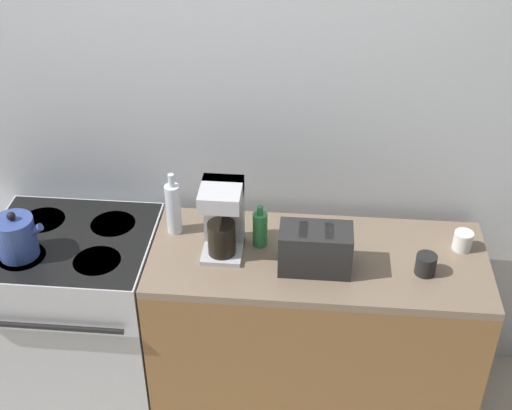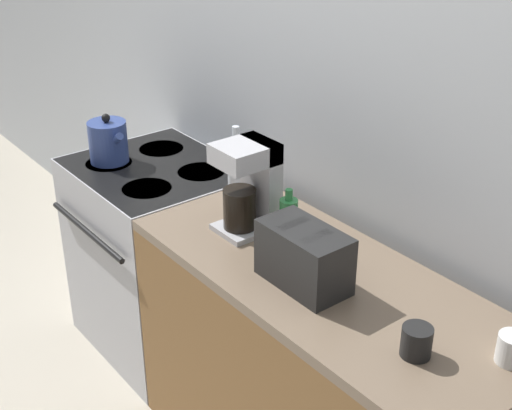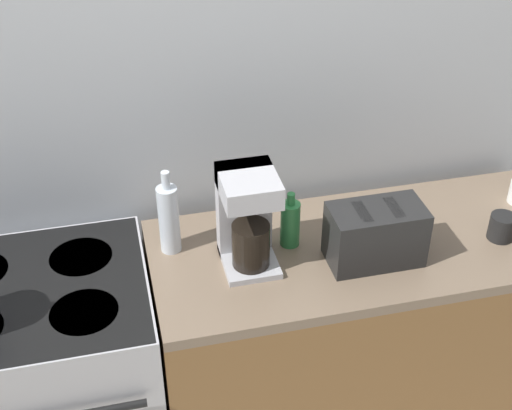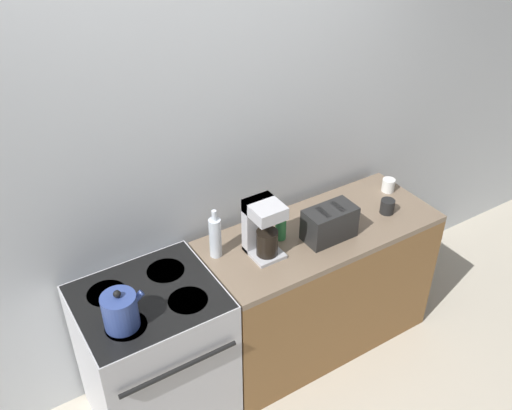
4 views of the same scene
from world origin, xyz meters
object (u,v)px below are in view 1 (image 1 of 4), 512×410
Objects in this scene: cup_black at (426,264)px; bottle_green at (260,229)px; toaster at (315,249)px; cup_white at (463,241)px; kettle at (16,237)px; coffee_maker at (223,216)px; bottle_clear at (173,208)px; stove at (83,313)px.

bottle_green is at bearing 169.09° from cup_black.
toaster reaches higher than cup_white.
bottle_green is (0.99, 0.16, -0.01)m from kettle.
kettle reaches higher than toaster.
cup_black is (1.66, 0.03, -0.05)m from kettle.
coffee_maker reaches higher than kettle.
toaster is 3.53× the size of cup_white.
cup_black reaches higher than cup_white.
coffee_maker is at bearing 166.83° from toaster.
bottle_clear reaches higher than cup_white.
cup_white is (1.66, 0.09, 0.47)m from stove.
cup_black is at bearing -134.50° from cup_white.
cup_black is (0.44, 0.01, -0.05)m from toaster.
bottle_green is (0.38, -0.06, -0.04)m from bottle_clear.
toaster reaches higher than stove.
coffee_maker is at bearing -162.70° from bottle_green.
bottle_green is (0.82, 0.04, 0.51)m from stove.
kettle is at bearing -160.32° from bottle_clear.
cup_white is at bearing -0.77° from bottle_clear.
coffee_maker is (0.67, -0.01, 0.60)m from stove.
coffee_maker is 3.94× the size of cup_white.
coffee_maker is (0.84, 0.11, 0.08)m from kettle.
bottle_clear is at bearing 162.10° from toaster.
coffee_maker is 3.74× the size of cup_black.
kettle is at bearing -145.31° from stove.
bottle_clear is (-0.23, 0.11, -0.05)m from coffee_maker.
stove is at bearing 34.69° from kettle.
bottle_clear is at bearing 12.95° from stove.
kettle reaches higher than bottle_green.
kettle is 1.10× the size of bottle_green.
toaster is (1.22, 0.02, 0.00)m from kettle.
stove is 0.97m from bottle_green.
bottle_clear reaches higher than stove.
kettle is 2.46× the size of cup_black.
bottle_clear is 3.34× the size of cup_black.
cup_white is (0.85, 0.04, -0.04)m from bottle_green.
cup_white is at bearing 5.20° from coffee_maker.
cup_black is (1.49, -0.09, 0.47)m from stove.
cup_white is (1.83, 0.20, -0.05)m from kettle.
coffee_maker is (-0.38, 0.09, 0.07)m from toaster.
cup_black is (-0.17, -0.17, 0.00)m from cup_white.
toaster is at bearing -17.90° from bottle_clear.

